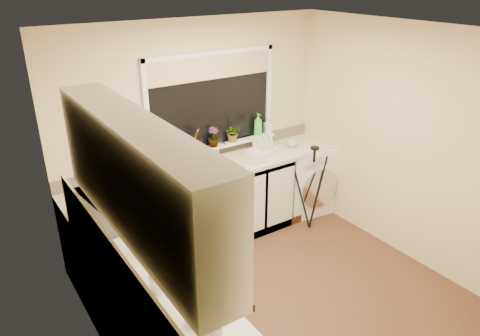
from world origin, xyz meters
name	(u,v)px	position (x,y,z in m)	size (l,w,h in m)	color
floor	(276,294)	(0.00, 0.00, 0.00)	(3.20, 3.20, 0.00)	brown
ceiling	(287,33)	(0.00, 0.00, 2.45)	(3.20, 3.20, 0.00)	white
wall_back	(196,132)	(0.00, 1.50, 1.23)	(3.20, 3.20, 0.00)	beige
wall_front	(436,268)	(0.00, -1.50, 1.23)	(3.20, 3.20, 0.00)	beige
wall_left	(97,237)	(-1.60, 0.00, 1.23)	(3.00, 3.00, 0.00)	beige
wall_right	(401,143)	(1.60, 0.00, 1.23)	(3.00, 3.00, 0.00)	beige
base_cabinet_back	(186,214)	(-0.33, 1.20, 0.43)	(2.55, 0.60, 0.86)	silver
base_cabinet_left	(164,335)	(-1.30, -0.30, 0.43)	(0.54, 2.40, 0.86)	silver
worktop_back	(211,170)	(0.00, 1.20, 0.88)	(3.20, 0.60, 0.04)	beige
worktop_left	(160,285)	(-1.30, -0.30, 0.88)	(0.60, 2.40, 0.04)	beige
upper_cabinet	(137,178)	(-1.44, -0.45, 1.80)	(0.28, 1.90, 0.70)	silver
splashback_left	(115,271)	(-1.59, -0.30, 1.12)	(0.02, 2.40, 0.45)	beige
splashback_back	(198,154)	(0.00, 1.49, 0.97)	(3.20, 0.02, 0.14)	beige
window_glass	(212,101)	(0.20, 1.49, 1.55)	(1.50, 0.02, 1.00)	black
window_blind	(212,68)	(0.20, 1.46, 1.92)	(1.50, 0.02, 0.25)	tan
windowsill	(215,146)	(0.20, 1.43, 1.04)	(1.60, 0.14, 0.03)	white
sink	(226,163)	(0.20, 1.20, 0.91)	(0.82, 0.46, 0.03)	tan
faucet	(218,149)	(0.20, 1.38, 1.02)	(0.03, 0.03, 0.24)	silver
washing_machine	(302,178)	(1.33, 1.17, 0.44)	(0.62, 0.60, 0.88)	white
laptop	(160,173)	(-0.57, 1.25, 0.97)	(0.42, 0.40, 0.26)	#A8A7AF
kettle	(152,239)	(-1.17, 0.11, 0.99)	(0.14, 0.14, 0.19)	white
dish_rack	(264,150)	(0.75, 1.24, 0.93)	(0.36, 0.27, 0.05)	silver
tripod	(312,189)	(1.10, 0.75, 0.53)	(0.51, 0.51, 1.06)	black
glass_jug	(214,332)	(-1.26, -0.97, 0.97)	(0.10, 0.10, 0.15)	silver
steel_jar	(156,284)	(-1.36, -0.37, 0.96)	(0.09, 0.09, 0.12)	silver
microwave	(107,208)	(-1.32, 0.68, 1.04)	(0.52, 0.35, 0.29)	white
plant_a	(171,147)	(-0.37, 1.40, 1.16)	(0.12, 0.08, 0.22)	#999999
plant_b	(194,140)	(-0.08, 1.40, 1.18)	(0.14, 0.12, 0.26)	#999999
plant_c	(213,137)	(0.16, 1.40, 1.16)	(0.13, 0.13, 0.23)	#999999
plant_d	(233,133)	(0.43, 1.42, 1.16)	(0.19, 0.17, 0.22)	#999999
soap_bottle_green	(258,125)	(0.79, 1.41, 1.19)	(0.10, 0.11, 0.27)	green
soap_bottle_clear	(268,126)	(0.94, 1.42, 1.14)	(0.08, 0.09, 0.19)	#999999
cup_back	(292,143)	(1.15, 1.20, 0.95)	(0.13, 0.13, 0.10)	silver
cup_left	(194,313)	(-1.27, -0.74, 0.95)	(0.10, 0.10, 0.09)	beige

